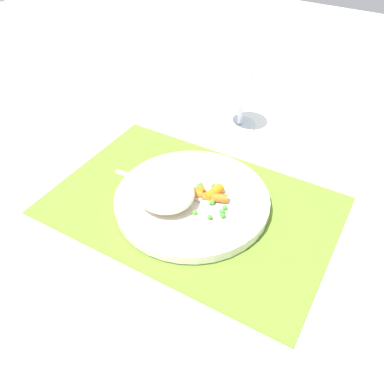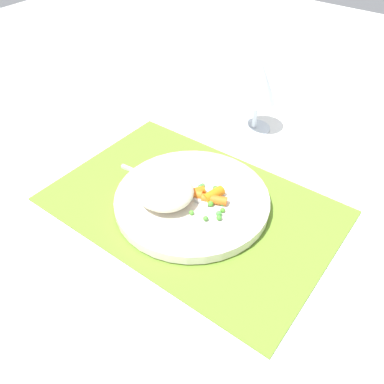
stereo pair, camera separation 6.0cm
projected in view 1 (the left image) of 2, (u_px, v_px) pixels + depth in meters
The scene contains 8 objects.
ground_plane at pixel (192, 206), 0.69m from camera, with size 2.40×2.40×0.00m, color white.
placemat at pixel (192, 205), 0.69m from camera, with size 0.48×0.32×0.01m, color olive.
plate at pixel (192, 200), 0.68m from camera, with size 0.26×0.26×0.02m, color silver.
rice_mound at pixel (165, 193), 0.65m from camera, with size 0.10×0.09×0.04m, color beige.
carrot_portion at pixel (204, 195), 0.67m from camera, with size 0.08×0.06×0.02m.
pea_scatter at pixel (213, 202), 0.66m from camera, with size 0.08×0.08×0.01m.
fork at pixel (172, 189), 0.69m from camera, with size 0.19×0.03×0.01m.
wine_glass at pixel (243, 80), 0.82m from camera, with size 0.08×0.08×0.15m.
Camera 1 is at (0.25, -0.43, 0.48)m, focal length 37.63 mm.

